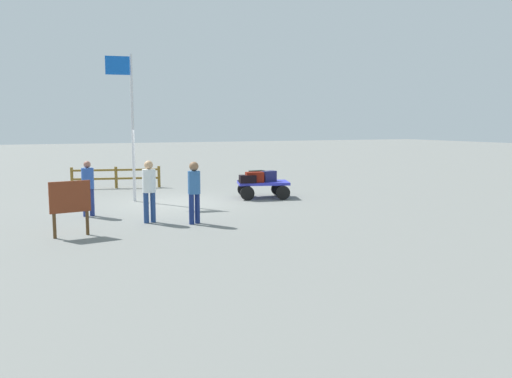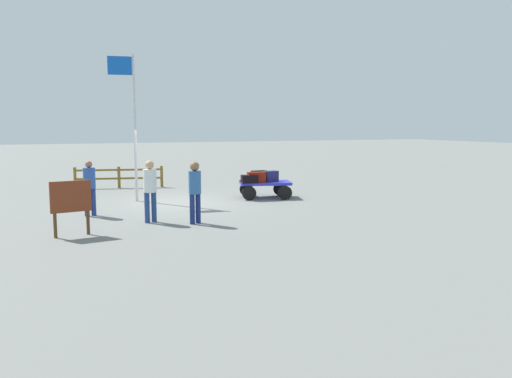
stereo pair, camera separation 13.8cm
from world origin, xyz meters
The scene contains 12 objects.
ground_plane centered at (0.00, 0.00, 0.00)m, with size 120.00×120.00×0.00m, color slate.
luggage_cart centered at (-3.27, 0.03, 0.45)m, with size 2.09×1.75×0.61m.
suitcase_tan centered at (-2.58, 0.25, 0.75)m, with size 0.65×0.50×0.28m.
suitcase_maroon centered at (-3.32, -0.59, 0.78)m, with size 0.59×0.34×0.35m.
suitcase_dark centered at (-2.85, 0.26, 0.80)m, with size 0.68×0.40×0.38m.
suitcase_olive centered at (-3.48, 0.11, 0.80)m, with size 0.60×0.42×0.39m.
worker_lead centered at (1.60, 3.25, 1.02)m, with size 0.43×0.43×1.71m.
worker_trailing centered at (0.52, 3.91, 1.00)m, with size 0.44×0.44×1.69m.
worker_supervisor centered at (3.03, 1.52, 0.95)m, with size 0.42×0.42×1.63m.
flagpole centered at (1.31, -0.99, 3.02)m, with size 0.90×0.14×5.08m.
signboard centered at (3.72, 4.30, 0.87)m, with size 0.96×0.22×1.35m.
wooden_fence centered at (1.20, -5.12, 0.53)m, with size 3.61×0.91×0.91m.
Camera 1 is at (4.62, 17.40, 2.69)m, focal length 36.67 mm.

